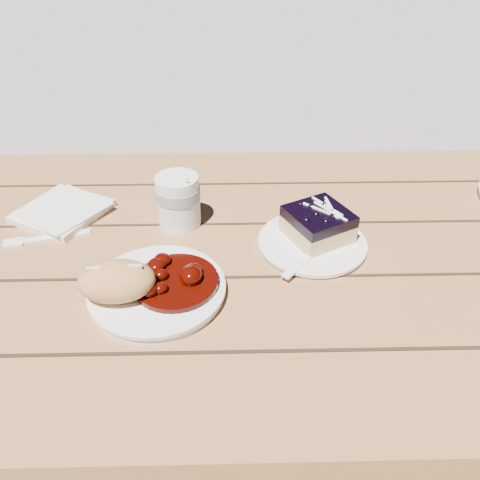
{
  "coord_description": "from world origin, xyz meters",
  "views": [
    {
      "loc": [
        -0.14,
        -0.68,
        1.26
      ],
      "look_at": [
        -0.13,
        -0.06,
        0.81
      ],
      "focal_mm": 35.0,
      "sensor_mm": 36.0,
      "label": 1
    }
  ],
  "objects_px": {
    "main_plate": "(158,290)",
    "bread_roll": "(117,281)",
    "coffee_cup": "(179,201)",
    "picnic_table": "(304,312)",
    "blueberry_cake": "(318,224)",
    "dessert_plate": "(312,243)"
  },
  "relations": [
    {
      "from": "picnic_table",
      "to": "bread_roll",
      "type": "relative_size",
      "value": 17.06
    },
    {
      "from": "bread_roll",
      "to": "coffee_cup",
      "type": "bearing_deg",
      "value": 71.63
    },
    {
      "from": "blueberry_cake",
      "to": "dessert_plate",
      "type": "bearing_deg",
      "value": -150.87
    },
    {
      "from": "main_plate",
      "to": "blueberry_cake",
      "type": "relative_size",
      "value": 1.55
    },
    {
      "from": "dessert_plate",
      "to": "bread_roll",
      "type": "bearing_deg",
      "value": -155.66
    },
    {
      "from": "bread_roll",
      "to": "dessert_plate",
      "type": "height_order",
      "value": "bread_roll"
    },
    {
      "from": "bread_roll",
      "to": "coffee_cup",
      "type": "height_order",
      "value": "coffee_cup"
    },
    {
      "from": "bread_roll",
      "to": "blueberry_cake",
      "type": "xyz_separation_m",
      "value": [
        0.33,
        0.16,
        -0.01
      ]
    },
    {
      "from": "main_plate",
      "to": "bread_roll",
      "type": "distance_m",
      "value": 0.07
    },
    {
      "from": "dessert_plate",
      "to": "main_plate",
      "type": "bearing_deg",
      "value": -154.8
    },
    {
      "from": "main_plate",
      "to": "coffee_cup",
      "type": "relative_size",
      "value": 2.1
    },
    {
      "from": "main_plate",
      "to": "coffee_cup",
      "type": "bearing_deg",
      "value": 84.57
    },
    {
      "from": "coffee_cup",
      "to": "picnic_table",
      "type": "bearing_deg",
      "value": -19.35
    },
    {
      "from": "main_plate",
      "to": "bread_roll",
      "type": "height_order",
      "value": "bread_roll"
    },
    {
      "from": "bread_roll",
      "to": "dessert_plate",
      "type": "bearing_deg",
      "value": 24.34
    },
    {
      "from": "picnic_table",
      "to": "main_plate",
      "type": "relative_size",
      "value": 9.43
    },
    {
      "from": "coffee_cup",
      "to": "bread_roll",
      "type": "bearing_deg",
      "value": -108.37
    },
    {
      "from": "main_plate",
      "to": "dessert_plate",
      "type": "xyz_separation_m",
      "value": [
        0.27,
        0.13,
        -0.0
      ]
    },
    {
      "from": "picnic_table",
      "to": "dessert_plate",
      "type": "bearing_deg",
      "value": 75.9
    },
    {
      "from": "main_plate",
      "to": "dessert_plate",
      "type": "relative_size",
      "value": 1.11
    },
    {
      "from": "bread_roll",
      "to": "blueberry_cake",
      "type": "height_order",
      "value": "bread_roll"
    },
    {
      "from": "picnic_table",
      "to": "blueberry_cake",
      "type": "distance_m",
      "value": 0.2
    }
  ]
}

